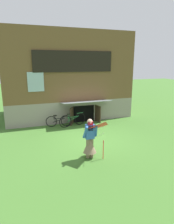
# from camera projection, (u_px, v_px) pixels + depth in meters

# --- Properties ---
(ground_plane) EXTENTS (60.00, 60.00, 0.00)m
(ground_plane) POSITION_uv_depth(u_px,v_px,m) (92.00, 139.00, 9.79)
(ground_plane) COLOR #3D6B28
(log_house) EXTENTS (8.18, 5.73, 5.64)m
(log_house) POSITION_uv_depth(u_px,v_px,m) (65.00, 75.00, 13.95)
(log_house) COLOR gray
(log_house) RESTS_ON ground_plane
(person) EXTENTS (0.61, 0.52, 1.60)m
(person) POSITION_uv_depth(u_px,v_px,m) (90.00, 142.00, 7.76)
(person) COLOR #7F6B51
(person) RESTS_ON ground_plane
(kite) EXTENTS (0.94, 1.02, 1.47)m
(kite) POSITION_uv_depth(u_px,v_px,m) (106.00, 132.00, 7.26)
(kite) COLOR red
(kite) RESTS_ON ground_plane
(bicycle_green) EXTENTS (1.72, 0.47, 0.80)m
(bicycle_green) POSITION_uv_depth(u_px,v_px,m) (73.00, 120.00, 11.73)
(bicycle_green) COLOR black
(bicycle_green) RESTS_ON ground_plane
(bicycle_black) EXTENTS (1.52, 0.37, 0.71)m
(bicycle_black) POSITION_uv_depth(u_px,v_px,m) (59.00, 121.00, 11.64)
(bicycle_black) COLOR black
(bicycle_black) RESTS_ON ground_plane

